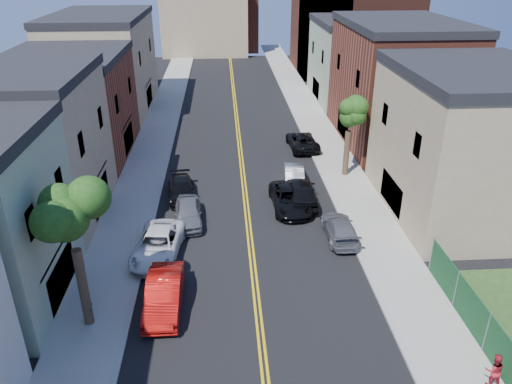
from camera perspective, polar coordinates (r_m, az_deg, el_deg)
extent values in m
cube|color=gray|center=(47.55, -11.65, 6.31)|extent=(3.20, 100.00, 0.15)
cube|color=gray|center=(48.01, 7.49, 6.82)|extent=(3.20, 100.00, 0.15)
cube|color=gray|center=(47.34, -9.54, 6.40)|extent=(0.30, 100.00, 0.15)
cube|color=gray|center=(47.70, 5.41, 6.80)|extent=(0.30, 100.00, 0.15)
cube|color=#998466|center=(33.92, -25.57, 4.18)|extent=(9.00, 10.00, 9.00)
cube|color=brown|center=(43.94, -20.72, 8.93)|extent=(9.00, 12.00, 8.00)
cube|color=#998466|center=(56.95, -17.17, 13.83)|extent=(9.00, 16.00, 9.50)
cube|color=#998466|center=(34.22, 23.14, 4.82)|extent=(9.00, 12.00, 9.00)
cube|color=brown|center=(46.40, 15.89, 11.74)|extent=(9.00, 14.00, 10.00)
cube|color=gray|center=(59.61, 11.47, 14.45)|extent=(9.00, 12.00, 8.50)
cube|color=#4C2319|center=(75.50, 11.15, 18.17)|extent=(16.00, 14.00, 12.00)
cube|color=#998466|center=(87.03, -5.98, 19.47)|extent=(14.00, 8.00, 12.00)
cube|color=brown|center=(91.09, -3.22, 19.21)|extent=(10.00, 8.00, 10.00)
cube|color=#143F1E|center=(22.91, 26.87, -16.87)|extent=(0.04, 15.00, 1.90)
cylinder|color=#3E2D1F|center=(23.78, -19.37, -10.37)|extent=(0.44, 0.44, 3.96)
sphere|color=#173D10|center=(21.62, -21.04, -1.05)|extent=(5.20, 5.20, 5.20)
sphere|color=#173D10|center=(20.70, -20.40, 1.06)|extent=(3.90, 3.90, 3.90)
sphere|color=#173D10|center=(22.44, -21.75, -1.67)|extent=(3.64, 3.64, 3.64)
cylinder|color=#3E2D1F|center=(38.24, 10.43, 4.48)|extent=(0.44, 0.44, 3.52)
sphere|color=#173D10|center=(37.06, 10.90, 9.86)|extent=(4.40, 4.40, 4.40)
sphere|color=#173D10|center=(36.64, 11.82, 11.03)|extent=(3.30, 3.30, 3.30)
sphere|color=#173D10|center=(37.48, 10.02, 9.41)|extent=(3.08, 3.08, 3.08)
imported|color=red|center=(24.70, -10.60, -11.55)|extent=(1.67, 4.74, 1.56)
imported|color=white|center=(28.60, -11.29, -6.02)|extent=(2.97, 5.49, 1.46)
imported|color=slate|center=(31.67, -7.84, -2.40)|extent=(2.01, 4.35, 1.45)
imported|color=black|center=(35.03, -8.64, 0.30)|extent=(2.31, 4.60, 1.28)
imported|color=#5B5D63|center=(30.25, 9.66, -4.18)|extent=(1.80, 4.40, 1.28)
imported|color=black|center=(34.04, 5.23, 0.12)|extent=(2.18, 5.11, 1.72)
imported|color=#B1B3BA|center=(37.25, 4.41, 2.18)|extent=(1.76, 4.14, 1.33)
imported|color=black|center=(43.80, 5.38, 5.90)|extent=(2.61, 5.15, 1.39)
imported|color=black|center=(33.24, 3.95, -0.79)|extent=(2.56, 5.21, 1.42)
imported|color=#27282F|center=(24.49, -18.83, -12.48)|extent=(0.56, 0.69, 1.64)
imported|color=#B01B29|center=(22.54, 25.84, -18.06)|extent=(0.82, 0.69, 1.52)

